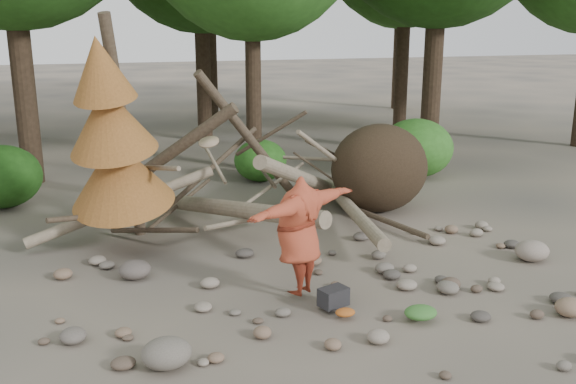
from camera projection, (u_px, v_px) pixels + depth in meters
name	position (u px, v px, depth m)	size (l,w,h in m)	color
ground	(344.00, 302.00, 9.82)	(120.00, 120.00, 0.00)	#514C44
deadfall_pile	(356.00, 172.00, 14.06)	(8.55, 5.24, 3.30)	#332619
dead_conifer	(113.00, 140.00, 11.46)	(2.06, 2.16, 4.35)	#4C3F30
bush_left	(1.00, 177.00, 14.65)	(1.80, 1.80, 1.44)	#205015
bush_mid	(260.00, 160.00, 17.08)	(1.40, 1.40, 1.12)	#2A651D
bush_right	(416.00, 148.00, 17.52)	(2.00, 2.00, 1.60)	#357825
frisbee_thrower	(299.00, 235.00, 9.74)	(2.63, 1.68, 2.50)	#A53D25
backpack	(333.00, 301.00, 9.54)	(0.42, 0.28, 0.28)	black
cloth_green	(420.00, 316.00, 9.16)	(0.48, 0.40, 0.18)	#356B2B
cloth_orange	(345.00, 316.00, 9.25)	(0.29, 0.24, 0.11)	#A1501B
boulder_front_left	(167.00, 353.00, 7.93)	(0.63, 0.57, 0.38)	#6A6258
boulder_front_right	(570.00, 307.00, 9.33)	(0.45, 0.40, 0.27)	#856A53
boulder_mid_right	(532.00, 251.00, 11.47)	(0.62, 0.55, 0.37)	gray
boulder_mid_left	(135.00, 270.00, 10.67)	(0.53, 0.48, 0.32)	#5C534E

